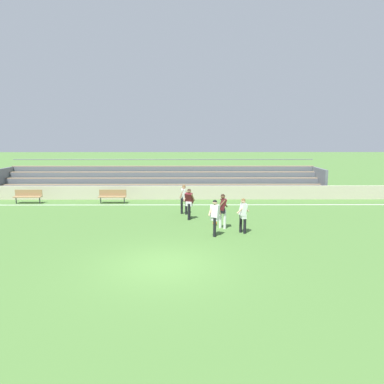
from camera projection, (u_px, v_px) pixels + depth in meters
name	position (u px, v px, depth m)	size (l,w,h in m)	color
ground_plane	(163.00, 265.00, 12.12)	(160.00, 160.00, 0.00)	#477033
field_line_sideline	(175.00, 205.00, 22.54)	(44.00, 0.12, 0.01)	white
sideline_wall	(177.00, 193.00, 24.40)	(48.00, 0.16, 0.96)	beige
bleacher_stand	(162.00, 180.00, 26.70)	(24.35, 3.41, 2.56)	#897051
bench_far_right	(113.00, 195.00, 23.01)	(1.80, 0.40, 0.90)	#99754C
bench_near_bin	(28.00, 195.00, 22.98)	(1.80, 0.40, 0.90)	#99754C
player_dark_challenging	(223.00, 208.00, 16.74)	(0.53, 0.44, 1.70)	white
player_dark_wide_left	(189.00, 201.00, 18.56)	(0.64, 0.50, 1.66)	black
player_white_overlapping	(243.00, 213.00, 15.95)	(0.64, 0.49, 1.63)	black
player_white_on_ball	(215.00, 215.00, 15.47)	(0.63, 0.46, 1.65)	black
player_white_pressing_high	(184.00, 197.00, 19.78)	(0.51, 0.44, 1.69)	black
soccer_ball	(215.00, 223.00, 17.45)	(0.22, 0.22, 0.22)	orange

